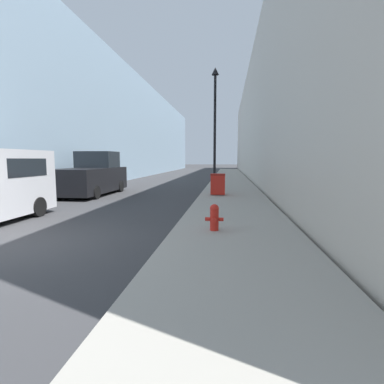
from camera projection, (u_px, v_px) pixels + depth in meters
ground_plane at (1, 248)px, 6.32m from camera, size 200.00×200.00×0.00m
sidewalk_right at (230, 182)px, 23.49m from camera, size 3.15×60.00×0.14m
building_left_glass at (92, 130)px, 32.61m from camera, size 12.00×60.00×10.13m
building_right_stone at (308, 123)px, 29.88m from camera, size 12.00×60.00×10.95m
fire_hydrant at (214, 217)px, 7.30m from camera, size 0.45×0.33×0.65m
trash_bin at (218, 184)px, 14.57m from camera, size 0.71×0.62×1.03m
lamppost at (215, 120)px, 16.52m from camera, size 0.40×0.40×6.69m
pickup_truck at (92, 176)px, 15.76m from camera, size 2.19×5.17×2.28m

